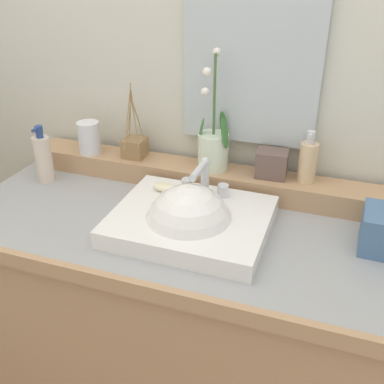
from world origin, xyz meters
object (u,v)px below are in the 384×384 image
at_px(potted_plant, 213,146).
at_px(trinket_box, 272,164).
at_px(soap_dispenser, 308,161).
at_px(tumbler_cup, 89,138).
at_px(reed_diffuser, 135,147).
at_px(lotion_bottle, 44,158).
at_px(sink_basin, 190,225).
at_px(soap_bar, 165,187).

xyz_separation_m(potted_plant, trinket_box, (0.18, 0.01, -0.04)).
bearing_deg(soap_dispenser, trinket_box, -179.21).
height_order(potted_plant, tumbler_cup, potted_plant).
xyz_separation_m(reed_diffuser, lotion_bottle, (-0.26, -0.14, -0.02)).
relative_size(sink_basin, tumbler_cup, 3.88).
xyz_separation_m(soap_dispenser, lotion_bottle, (-0.82, -0.14, -0.05)).
relative_size(sink_basin, reed_diffuser, 1.71).
distance_m(sink_basin, soap_dispenser, 0.40).
xyz_separation_m(sink_basin, soap_bar, (-0.12, 0.11, 0.04)).
relative_size(soap_dispenser, lotion_bottle, 0.83).
bearing_deg(tumbler_cup, soap_dispenser, 2.28).
bearing_deg(lotion_bottle, sink_basin, -13.30).
distance_m(sink_basin, tumbler_cup, 0.51).
height_order(soap_dispenser, reed_diffuser, reed_diffuser).
height_order(soap_bar, potted_plant, potted_plant).
xyz_separation_m(soap_dispenser, reed_diffuser, (-0.56, -0.01, -0.03)).
bearing_deg(reed_diffuser, soap_dispenser, 0.67).
bearing_deg(tumbler_cup, sink_basin, -28.82).
relative_size(trinket_box, lotion_bottle, 0.48).
bearing_deg(reed_diffuser, tumbler_cup, -171.99).
bearing_deg(trinket_box, reed_diffuser, 177.36).
xyz_separation_m(sink_basin, soap_dispenser, (0.27, 0.27, 0.11)).
height_order(sink_basin, lotion_bottle, lotion_bottle).
height_order(sink_basin, tumbler_cup, tumbler_cup).
distance_m(soap_dispenser, tumbler_cup, 0.71).
bearing_deg(sink_basin, soap_dispenser, 45.18).
xyz_separation_m(soap_dispenser, tumbler_cup, (-0.71, -0.03, -0.01)).
bearing_deg(potted_plant, soap_bar, -121.71).
bearing_deg(tumbler_cup, lotion_bottle, -133.37).
bearing_deg(trinket_box, sink_basin, -124.93).
bearing_deg(tumbler_cup, potted_plant, 2.87).
xyz_separation_m(soap_bar, reed_diffuser, (-0.17, 0.16, 0.04)).
bearing_deg(sink_basin, potted_plant, 93.65).
bearing_deg(soap_bar, sink_basin, -42.53).
distance_m(tumbler_cup, trinket_box, 0.61).
bearing_deg(soap_dispenser, lotion_bottle, -170.18).
bearing_deg(trinket_box, tumbler_cup, 179.25).
xyz_separation_m(sink_basin, reed_diffuser, (-0.29, 0.26, 0.08)).
distance_m(soap_dispenser, trinket_box, 0.11).
bearing_deg(soap_dispenser, soap_bar, -156.67).
bearing_deg(soap_bar, soap_dispenser, 23.33).
xyz_separation_m(soap_dispenser, trinket_box, (-0.10, -0.00, -0.02)).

